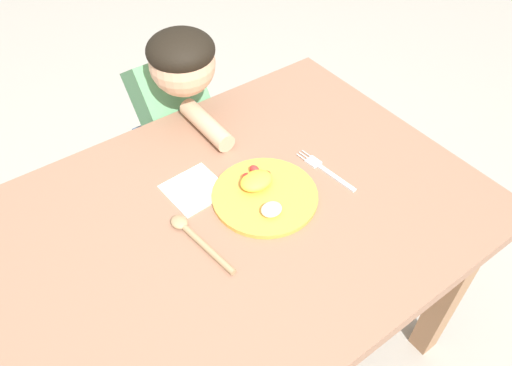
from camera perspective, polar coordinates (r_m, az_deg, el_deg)
name	(u,v)px	position (r m, az deg, el deg)	size (l,w,h in m)	color
ground_plane	(238,351)	(1.78, -2.17, -19.09)	(8.00, 8.00, 0.00)	#A9A297
dining_table	(231,242)	(1.25, -2.95, -6.90)	(1.24, 0.87, 0.72)	#946951
plate	(264,193)	(1.20, 0.91, -1.21)	(0.26, 0.26, 0.04)	gold
fork	(325,170)	(1.28, 8.10, 1.53)	(0.04, 0.20, 0.01)	silver
spoon	(195,237)	(1.13, -7.13, -6.33)	(0.05, 0.22, 0.02)	tan
person	(178,137)	(1.65, -9.21, 5.34)	(0.20, 0.47, 0.98)	#365174
napkin	(195,189)	(1.23, -7.23, -0.72)	(0.14, 0.14, 0.00)	white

